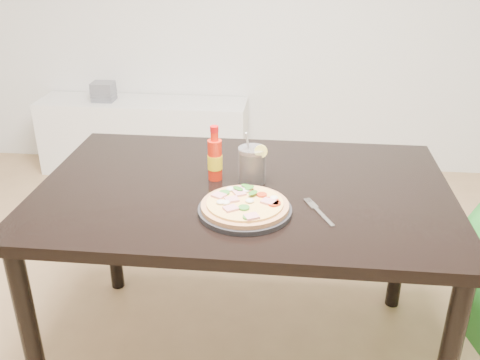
# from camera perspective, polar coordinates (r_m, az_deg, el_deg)

# --- Properties ---
(dining_table) EXTENTS (1.40, 0.90, 0.75)m
(dining_table) POSITION_cam_1_polar(r_m,az_deg,el_deg) (1.86, 0.39, -2.98)
(dining_table) COLOR black
(dining_table) RESTS_ON ground
(plate) EXTENTS (0.29, 0.29, 0.02)m
(plate) POSITION_cam_1_polar(r_m,az_deg,el_deg) (1.65, 0.52, -3.24)
(plate) COLOR black
(plate) RESTS_ON dining_table
(pizza) EXTENTS (0.27, 0.27, 0.03)m
(pizza) POSITION_cam_1_polar(r_m,az_deg,el_deg) (1.64, 0.54, -2.61)
(pizza) COLOR tan
(pizza) RESTS_ON plate
(hot_sauce_bottle) EXTENTS (0.06, 0.06, 0.20)m
(hot_sauce_bottle) POSITION_cam_1_polar(r_m,az_deg,el_deg) (1.85, -2.69, 2.30)
(hot_sauce_bottle) COLOR red
(hot_sauce_bottle) RESTS_ON dining_table
(cola_cup) EXTENTS (0.10, 0.10, 0.19)m
(cola_cup) POSITION_cam_1_polar(r_m,az_deg,el_deg) (1.83, 1.29, 1.54)
(cola_cup) COLOR black
(cola_cup) RESTS_ON dining_table
(fork) EXTENTS (0.09, 0.18, 0.00)m
(fork) POSITION_cam_1_polar(r_m,az_deg,el_deg) (1.68, 8.33, -3.30)
(fork) COLOR silver
(fork) RESTS_ON dining_table
(media_console) EXTENTS (1.40, 0.34, 0.50)m
(media_console) POSITION_cam_1_polar(r_m,az_deg,el_deg) (3.75, -10.15, 4.64)
(media_console) COLOR white
(media_console) RESTS_ON ground
(cd_stack) EXTENTS (0.14, 0.12, 0.13)m
(cd_stack) POSITION_cam_1_polar(r_m,az_deg,el_deg) (3.71, -14.36, 9.13)
(cd_stack) COLOR slate
(cd_stack) RESTS_ON media_console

